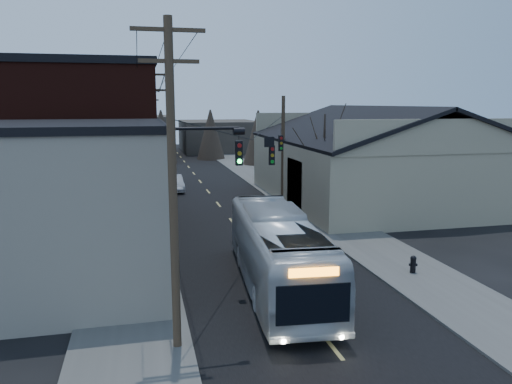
# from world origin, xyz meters

# --- Properties ---
(ground) EXTENTS (160.00, 160.00, 0.00)m
(ground) POSITION_xyz_m (0.00, 0.00, 0.00)
(ground) COLOR black
(ground) RESTS_ON ground
(road_surface) EXTENTS (9.00, 110.00, 0.02)m
(road_surface) POSITION_xyz_m (0.00, 30.00, 0.01)
(road_surface) COLOR black
(road_surface) RESTS_ON ground
(sidewalk_left) EXTENTS (4.00, 110.00, 0.12)m
(sidewalk_left) POSITION_xyz_m (-6.50, 30.00, 0.06)
(sidewalk_left) COLOR #474744
(sidewalk_left) RESTS_ON ground
(sidewalk_right) EXTENTS (4.00, 110.00, 0.12)m
(sidewalk_right) POSITION_xyz_m (6.50, 30.00, 0.06)
(sidewalk_right) COLOR #474744
(sidewalk_right) RESTS_ON ground
(building_clapboard) EXTENTS (8.00, 8.00, 7.00)m
(building_clapboard) POSITION_xyz_m (-9.00, 9.00, 3.50)
(building_clapboard) COLOR slate
(building_clapboard) RESTS_ON ground
(building_brick) EXTENTS (10.00, 12.00, 10.00)m
(building_brick) POSITION_xyz_m (-10.00, 20.00, 5.00)
(building_brick) COLOR black
(building_brick) RESTS_ON ground
(building_left_far) EXTENTS (9.00, 14.00, 7.00)m
(building_left_far) POSITION_xyz_m (-9.50, 36.00, 3.50)
(building_left_far) COLOR #34302A
(building_left_far) RESTS_ON ground
(warehouse) EXTENTS (16.16, 20.60, 7.73)m
(warehouse) POSITION_xyz_m (13.00, 25.00, 2.70)
(warehouse) COLOR gray
(warehouse) RESTS_ON ground
(building_far_left) EXTENTS (10.00, 12.00, 6.00)m
(building_far_left) POSITION_xyz_m (-6.00, 65.00, 3.00)
(building_far_left) COLOR #34302A
(building_far_left) RESTS_ON ground
(building_far_right) EXTENTS (12.00, 14.00, 5.00)m
(building_far_right) POSITION_xyz_m (7.00, 70.00, 2.50)
(building_far_right) COLOR #34302A
(building_far_right) RESTS_ON ground
(bare_tree) EXTENTS (0.40, 0.40, 7.20)m
(bare_tree) POSITION_xyz_m (6.50, 20.00, 3.60)
(bare_tree) COLOR black
(bare_tree) RESTS_ON ground
(utility_lines) EXTENTS (11.24, 45.28, 10.50)m
(utility_lines) POSITION_xyz_m (-3.11, 24.14, 4.95)
(utility_lines) COLOR #382B1E
(utility_lines) RESTS_ON ground
(bus) EXTENTS (3.77, 12.11, 3.32)m
(bus) POSITION_xyz_m (-0.32, 7.49, 1.66)
(bus) COLOR #B6BDC3
(bus) RESTS_ON ground
(parked_car) EXTENTS (1.69, 4.43, 1.44)m
(parked_car) POSITION_xyz_m (-3.00, 32.92, 0.72)
(parked_car) COLOR #B1B3BA
(parked_car) RESTS_ON ground
(fire_hydrant) EXTENTS (0.40, 0.28, 0.83)m
(fire_hydrant) POSITION_xyz_m (6.32, 7.66, 0.56)
(fire_hydrant) COLOR black
(fire_hydrant) RESTS_ON sidewalk_right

